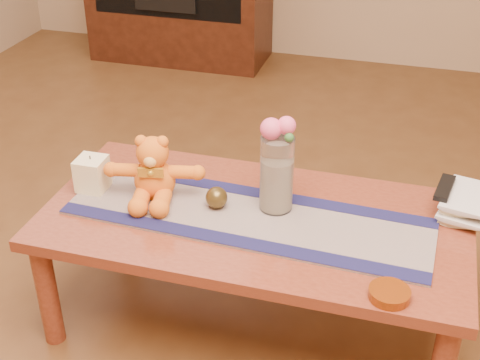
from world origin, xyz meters
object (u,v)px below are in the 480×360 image
(bronze_ball, at_px, (217,198))
(amber_dish, at_px, (389,294))
(book_bottom, at_px, (442,205))
(teddy_bear, at_px, (154,168))
(tv_remote, at_px, (445,188))
(pillar_candle, at_px, (92,174))
(glass_vase, at_px, (277,174))

(bronze_ball, height_order, amber_dish, bronze_ball)
(book_bottom, bearing_deg, bronze_ball, -157.16)
(teddy_bear, height_order, tv_remote, teddy_bear)
(tv_remote, bearing_deg, bronze_ball, -154.84)
(teddy_bear, height_order, pillar_candle, teddy_bear)
(pillar_candle, distance_m, tv_remote, 1.19)
(teddy_bear, xyz_separation_m, amber_dish, (0.82, -0.31, -0.10))
(tv_remote, xyz_separation_m, amber_dish, (-0.13, -0.50, -0.07))
(teddy_bear, bearing_deg, glass_vase, -6.52)
(book_bottom, xyz_separation_m, tv_remote, (-0.00, -0.01, 0.07))
(teddy_bear, distance_m, tv_remote, 0.97)
(pillar_candle, bearing_deg, glass_vase, 5.11)
(teddy_bear, relative_size, amber_dish, 2.75)
(pillar_candle, distance_m, glass_vase, 0.65)
(pillar_candle, distance_m, bronze_ball, 0.45)
(glass_vase, bearing_deg, amber_dish, -40.38)
(amber_dish, bearing_deg, pillar_candle, 164.62)
(tv_remote, bearing_deg, pillar_candle, -160.54)
(teddy_bear, bearing_deg, pillar_candle, 172.78)
(amber_dish, bearing_deg, glass_vase, 139.62)
(pillar_candle, bearing_deg, amber_dish, -15.38)
(teddy_bear, height_order, amber_dish, teddy_bear)
(glass_vase, bearing_deg, bronze_ball, -164.76)
(book_bottom, relative_size, amber_dish, 1.92)
(bronze_ball, distance_m, amber_dish, 0.66)
(bronze_ball, relative_size, book_bottom, 0.33)
(pillar_candle, height_order, amber_dish, pillar_candle)
(book_bottom, distance_m, tv_remote, 0.08)
(pillar_candle, height_order, bronze_ball, pillar_candle)
(pillar_candle, xyz_separation_m, tv_remote, (1.17, 0.21, 0.02))
(glass_vase, distance_m, bronze_ball, 0.22)
(glass_vase, xyz_separation_m, bronze_ball, (-0.19, -0.05, -0.09))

